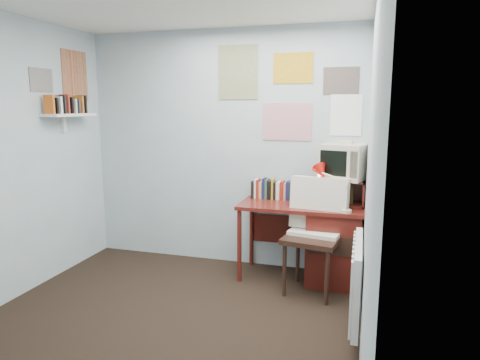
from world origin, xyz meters
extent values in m
plane|color=black|center=(0.00, 0.00, 0.00)|extent=(3.50, 3.50, 0.00)
cube|color=silver|center=(0.00, 1.75, 1.25)|extent=(3.00, 0.02, 2.50)
cube|color=silver|center=(1.50, 0.00, 1.25)|extent=(0.02, 3.50, 2.50)
cube|color=#5A1B14|center=(0.90, 1.48, 0.74)|extent=(1.20, 0.55, 0.03)
cube|color=#5A1B14|center=(1.23, 1.48, 0.36)|extent=(0.50, 0.50, 0.72)
cylinder|color=#5A1B14|center=(0.34, 1.24, 0.36)|extent=(0.04, 0.04, 0.72)
cylinder|color=#5A1B14|center=(0.34, 1.71, 0.36)|extent=(0.04, 0.04, 0.72)
cube|color=#5A1B14|center=(0.65, 1.73, 0.42)|extent=(0.64, 0.02, 0.30)
cube|color=black|center=(1.05, 1.18, 0.52)|extent=(0.61, 0.59, 1.03)
cube|color=red|center=(1.33, 1.27, 0.95)|extent=(0.30, 0.27, 0.37)
cube|color=#5A1B14|center=(1.29, 1.59, 0.89)|extent=(0.40, 0.30, 0.25)
cube|color=beige|center=(1.29, 1.61, 1.20)|extent=(0.48, 0.46, 0.37)
cube|color=#5A1B14|center=(0.66, 1.66, 0.87)|extent=(0.60, 0.14, 0.22)
cube|color=white|center=(1.46, 0.55, 0.42)|extent=(0.09, 0.80, 0.60)
cube|color=white|center=(-1.40, 1.10, 1.62)|extent=(0.20, 0.62, 0.24)
cube|color=white|center=(0.70, 1.74, 1.85)|extent=(1.20, 0.01, 0.90)
cube|color=white|center=(-1.49, 1.10, 2.00)|extent=(0.01, 0.70, 0.60)
camera|label=1|loc=(1.46, -2.60, 1.71)|focal=32.00mm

